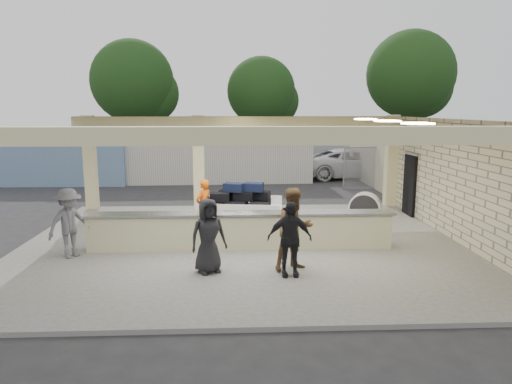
{
  "coord_description": "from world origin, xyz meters",
  "views": [
    {
      "loc": [
        -0.11,
        -12.24,
        3.79
      ],
      "look_at": [
        0.47,
        1.0,
        1.35
      ],
      "focal_mm": 32.0,
      "sensor_mm": 36.0,
      "label": 1
    }
  ],
  "objects_px": {
    "baggage_handler": "(204,206)",
    "container_white": "(191,156)",
    "car_white_a": "(353,164)",
    "car_dark": "(345,161)",
    "baggage_counter": "(241,231)",
    "passenger_b": "(289,239)",
    "container_blue": "(36,160)",
    "passenger_a": "(295,229)",
    "car_white_b": "(433,160)",
    "drum_fan": "(365,209)",
    "passenger_d": "(208,236)",
    "passenger_c": "(70,223)",
    "luggage_cart": "(238,205)"
  },
  "relations": [
    {
      "from": "baggage_handler",
      "to": "container_white",
      "type": "bearing_deg",
      "value": -133.64
    },
    {
      "from": "car_white_a",
      "to": "car_dark",
      "type": "height_order",
      "value": "car_white_a"
    },
    {
      "from": "baggage_counter",
      "to": "passenger_b",
      "type": "distance_m",
      "value": 2.34
    },
    {
      "from": "baggage_counter",
      "to": "container_blue",
      "type": "relative_size",
      "value": 0.87
    },
    {
      "from": "baggage_counter",
      "to": "car_dark",
      "type": "bearing_deg",
      "value": 67.25
    },
    {
      "from": "baggage_handler",
      "to": "car_white_a",
      "type": "bearing_deg",
      "value": -174.14
    },
    {
      "from": "passenger_a",
      "to": "car_dark",
      "type": "xyz_separation_m",
      "value": [
        5.23,
        17.05,
        -0.38
      ]
    },
    {
      "from": "car_white_a",
      "to": "car_white_b",
      "type": "bearing_deg",
      "value": -78.24
    },
    {
      "from": "drum_fan",
      "to": "passenger_d",
      "type": "distance_m",
      "value": 6.03
    },
    {
      "from": "car_dark",
      "to": "container_white",
      "type": "xyz_separation_m",
      "value": [
        -8.91,
        -3.19,
        0.67
      ]
    },
    {
      "from": "baggage_handler",
      "to": "passenger_c",
      "type": "height_order",
      "value": "passenger_c"
    },
    {
      "from": "container_blue",
      "to": "car_white_a",
      "type": "bearing_deg",
      "value": 5.36
    },
    {
      "from": "passenger_b",
      "to": "car_white_a",
      "type": "xyz_separation_m",
      "value": [
        5.27,
        15.1,
        -0.16
      ]
    },
    {
      "from": "container_blue",
      "to": "drum_fan",
      "type": "bearing_deg",
      "value": -33.46
    },
    {
      "from": "passenger_d",
      "to": "car_dark",
      "type": "distance_m",
      "value": 18.59
    },
    {
      "from": "passenger_a",
      "to": "car_white_a",
      "type": "distance_m",
      "value": 15.58
    },
    {
      "from": "car_dark",
      "to": "container_white",
      "type": "distance_m",
      "value": 9.49
    },
    {
      "from": "car_white_a",
      "to": "drum_fan",
      "type": "bearing_deg",
      "value": 160.79
    },
    {
      "from": "luggage_cart",
      "to": "car_dark",
      "type": "height_order",
      "value": "luggage_cart"
    },
    {
      "from": "car_white_a",
      "to": "container_white",
      "type": "bearing_deg",
      "value": 88.74
    },
    {
      "from": "container_blue",
      "to": "luggage_cart",
      "type": "bearing_deg",
      "value": -43.01
    },
    {
      "from": "baggage_handler",
      "to": "passenger_d",
      "type": "xyz_separation_m",
      "value": [
        0.34,
        -3.4,
        0.05
      ]
    },
    {
      "from": "car_white_b",
      "to": "container_blue",
      "type": "xyz_separation_m",
      "value": [
        -21.89,
        -3.06,
        0.49
      ]
    },
    {
      "from": "car_white_b",
      "to": "container_blue",
      "type": "bearing_deg",
      "value": 102.68
    },
    {
      "from": "luggage_cart",
      "to": "container_blue",
      "type": "height_order",
      "value": "container_blue"
    },
    {
      "from": "luggage_cart",
      "to": "car_white_b",
      "type": "bearing_deg",
      "value": 55.58
    },
    {
      "from": "passenger_d",
      "to": "car_white_a",
      "type": "bearing_deg",
      "value": 40.99
    },
    {
      "from": "passenger_a",
      "to": "passenger_d",
      "type": "height_order",
      "value": "passenger_a"
    },
    {
      "from": "car_dark",
      "to": "baggage_counter",
      "type": "bearing_deg",
      "value": -158.86
    },
    {
      "from": "car_white_a",
      "to": "container_blue",
      "type": "distance_m",
      "value": 16.64
    },
    {
      "from": "passenger_b",
      "to": "car_white_a",
      "type": "relative_size",
      "value": 0.31
    },
    {
      "from": "car_white_a",
      "to": "passenger_c",
      "type": "bearing_deg",
      "value": 135.2
    },
    {
      "from": "passenger_c",
      "to": "luggage_cart",
      "type": "bearing_deg",
      "value": -15.63
    },
    {
      "from": "baggage_counter",
      "to": "car_white_a",
      "type": "distance_m",
      "value": 14.49
    },
    {
      "from": "passenger_a",
      "to": "container_white",
      "type": "height_order",
      "value": "container_white"
    },
    {
      "from": "passenger_a",
      "to": "container_blue",
      "type": "xyz_separation_m",
      "value": [
        -11.48,
        13.44,
        0.16
      ]
    },
    {
      "from": "passenger_c",
      "to": "car_white_b",
      "type": "height_order",
      "value": "passenger_c"
    },
    {
      "from": "passenger_c",
      "to": "car_white_b",
      "type": "bearing_deg",
      "value": -1.86
    },
    {
      "from": "luggage_cart",
      "to": "baggage_handler",
      "type": "height_order",
      "value": "baggage_handler"
    },
    {
      "from": "drum_fan",
      "to": "baggage_handler",
      "type": "bearing_deg",
      "value": -150.19
    },
    {
      "from": "passenger_a",
      "to": "passenger_b",
      "type": "height_order",
      "value": "passenger_a"
    },
    {
      "from": "passenger_d",
      "to": "passenger_a",
      "type": "bearing_deg",
      "value": -21.09
    },
    {
      "from": "car_white_b",
      "to": "passenger_d",
      "type": "bearing_deg",
      "value": 147.97
    },
    {
      "from": "drum_fan",
      "to": "passenger_c",
      "type": "xyz_separation_m",
      "value": [
        -8.18,
        -2.58,
        0.28
      ]
    },
    {
      "from": "passenger_c",
      "to": "baggage_handler",
      "type": "bearing_deg",
      "value": -11.43
    },
    {
      "from": "container_blue",
      "to": "passenger_c",
      "type": "bearing_deg",
      "value": -63.05
    },
    {
      "from": "container_white",
      "to": "passenger_c",
      "type": "bearing_deg",
      "value": -99.67
    },
    {
      "from": "baggage_counter",
      "to": "passenger_a",
      "type": "distance_m",
      "value": 2.13
    },
    {
      "from": "baggage_handler",
      "to": "passenger_a",
      "type": "relative_size",
      "value": 0.84
    },
    {
      "from": "luggage_cart",
      "to": "car_white_a",
      "type": "bearing_deg",
      "value": 67.89
    }
  ]
}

